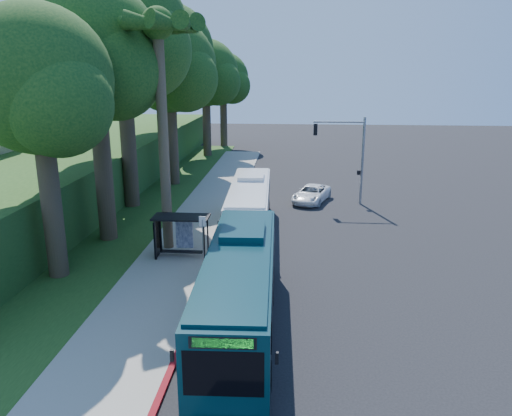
# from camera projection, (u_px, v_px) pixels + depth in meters

# --- Properties ---
(ground) EXTENTS (140.00, 140.00, 0.00)m
(ground) POSITION_uv_depth(u_px,v_px,m) (303.00, 244.00, 31.37)
(ground) COLOR black
(ground) RESTS_ON ground
(sidewalk) EXTENTS (4.50, 70.00, 0.12)m
(sidewalk) POSITION_uv_depth(u_px,v_px,m) (188.00, 240.00, 31.88)
(sidewalk) COLOR gray
(sidewalk) RESTS_ON ground
(red_curb) EXTENTS (0.25, 30.00, 0.13)m
(red_curb) POSITION_uv_depth(u_px,v_px,m) (214.00, 265.00, 27.87)
(red_curb) COLOR maroon
(red_curb) RESTS_ON ground
(grass_verge) EXTENTS (8.00, 70.00, 0.06)m
(grass_verge) POSITION_uv_depth(u_px,v_px,m) (127.00, 216.00, 37.10)
(grass_verge) COLOR #234719
(grass_verge) RESTS_ON ground
(bus_shelter) EXTENTS (3.20, 1.51, 2.55)m
(bus_shelter) POSITION_uv_depth(u_px,v_px,m) (178.00, 228.00, 28.66)
(bus_shelter) COLOR black
(bus_shelter) RESTS_ON ground
(stop_sign_pole) EXTENTS (0.35, 0.06, 3.17)m
(stop_sign_pole) POSITION_uv_depth(u_px,v_px,m) (203.00, 236.00, 26.40)
(stop_sign_pole) COLOR gray
(stop_sign_pole) RESTS_ON ground
(traffic_signal_pole) EXTENTS (4.10, 0.30, 7.00)m
(traffic_signal_pole) POSITION_uv_depth(u_px,v_px,m) (350.00, 150.00, 39.50)
(traffic_signal_pole) COLOR gray
(traffic_signal_pole) RESTS_ON ground
(palm_tree) EXTENTS (4.20, 4.20, 14.40)m
(palm_tree) POSITION_uv_depth(u_px,v_px,m) (158.00, 35.00, 27.18)
(palm_tree) COLOR #4C3F2D
(palm_tree) RESTS_ON ground
(hillside_backdrop) EXTENTS (24.00, 60.00, 8.80)m
(hillside_backdrop) POSITION_uv_depth(u_px,v_px,m) (22.00, 158.00, 47.11)
(hillside_backdrop) COLOR #234719
(hillside_backdrop) RESTS_ON ground
(tree_0) EXTENTS (8.40, 8.00, 15.70)m
(tree_0) POSITION_uv_depth(u_px,v_px,m) (95.00, 59.00, 29.22)
(tree_0) COLOR #382B1E
(tree_0) RESTS_ON ground
(tree_1) EXTENTS (10.50, 10.00, 18.26)m
(tree_1) POSITION_uv_depth(u_px,v_px,m) (123.00, 39.00, 36.56)
(tree_1) COLOR #382B1E
(tree_1) RESTS_ON ground
(tree_2) EXTENTS (8.82, 8.40, 15.12)m
(tree_2) POSITION_uv_depth(u_px,v_px,m) (170.00, 70.00, 44.74)
(tree_2) COLOR #382B1E
(tree_2) RESTS_ON ground
(tree_3) EXTENTS (10.08, 9.60, 17.28)m
(tree_3) POSITION_uv_depth(u_px,v_px,m) (169.00, 55.00, 52.16)
(tree_3) COLOR #382B1E
(tree_3) RESTS_ON ground
(tree_4) EXTENTS (8.40, 8.00, 14.14)m
(tree_4) POSITION_uv_depth(u_px,v_px,m) (206.00, 76.00, 60.27)
(tree_4) COLOR #382B1E
(tree_4) RESTS_ON ground
(tree_5) EXTENTS (7.35, 7.00, 12.86)m
(tree_5) POSITION_uv_depth(u_px,v_px,m) (224.00, 81.00, 68.09)
(tree_5) COLOR #382B1E
(tree_5) RESTS_ON ground
(tree_6) EXTENTS (7.56, 7.20, 13.74)m
(tree_6) POSITION_uv_depth(u_px,v_px,m) (40.00, 89.00, 23.91)
(tree_6) COLOR #382B1E
(tree_6) RESTS_ON ground
(white_bus) EXTENTS (2.97, 12.00, 3.55)m
(white_bus) POSITION_uv_depth(u_px,v_px,m) (250.00, 207.00, 33.35)
(white_bus) COLOR silver
(white_bus) RESTS_ON ground
(teal_bus) EXTENTS (3.14, 12.89, 3.82)m
(teal_bus) POSITION_uv_depth(u_px,v_px,m) (240.00, 287.00, 20.74)
(teal_bus) COLOR #092A32
(teal_bus) RESTS_ON ground
(pickup) EXTENTS (3.72, 5.38, 1.36)m
(pickup) POSITION_uv_depth(u_px,v_px,m) (311.00, 194.00, 41.07)
(pickup) COLOR white
(pickup) RESTS_ON ground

